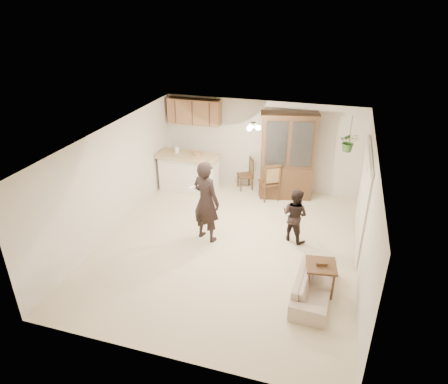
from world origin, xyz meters
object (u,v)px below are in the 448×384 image
(child, at_px, (295,214))
(chair_bar, at_px, (196,183))
(chair_hutch_left, at_px, (245,180))
(side_table, at_px, (320,277))
(chair_hutch_right, at_px, (269,188))
(china_hutch, at_px, (287,157))
(sofa, at_px, (314,280))
(adult, at_px, (206,203))

(child, xyz_separation_m, chair_bar, (-2.98, 1.69, -0.40))
(child, xyz_separation_m, chair_hutch_left, (-1.70, 2.30, -0.42))
(side_table, bearing_deg, chair_hutch_right, 115.07)
(china_hutch, height_order, chair_hutch_right, china_hutch)
(side_table, height_order, chair_bar, chair_bar)
(chair_bar, bearing_deg, chair_hutch_right, 21.90)
(side_table, distance_m, chair_bar, 4.96)
(chair_bar, bearing_deg, china_hutch, 27.64)
(sofa, xyz_separation_m, chair_bar, (-3.60, 3.49, -0.09))
(side_table, bearing_deg, china_hutch, 108.21)
(sofa, distance_m, chair_hutch_right, 3.98)
(chair_bar, relative_size, chair_hutch_right, 0.90)
(china_hutch, height_order, chair_hutch_left, china_hutch)
(chair_hutch_left, xyz_separation_m, chair_hutch_right, (0.78, -0.44, 0.05))
(china_hutch, bearing_deg, adult, -129.85)
(side_table, distance_m, chair_hutch_left, 4.60)
(sofa, distance_m, adult, 2.88)
(chair_hutch_right, bearing_deg, side_table, 82.25)
(adult, height_order, chair_hutch_right, adult)
(chair_bar, distance_m, chair_hutch_left, 1.42)
(child, bearing_deg, adult, 39.67)
(side_table, bearing_deg, sofa, -115.58)
(chair_bar, height_order, chair_hutch_left, chair_bar)
(side_table, bearing_deg, child, 113.43)
(china_hutch, height_order, side_table, china_hutch)
(child, relative_size, chair_hutch_left, 1.48)
(sofa, height_order, child, child)
(adult, height_order, chair_bar, adult)
(adult, relative_size, child, 1.33)
(chair_hutch_right, bearing_deg, adult, 34.86)
(china_hutch, distance_m, chair_hutch_right, 0.98)
(adult, bearing_deg, chair_hutch_right, -92.17)
(adult, height_order, side_table, adult)
(sofa, height_order, chair_hutch_left, chair_hutch_left)
(chair_bar, xyz_separation_m, chair_hutch_left, (1.28, 0.61, -0.01))
(chair_hutch_right, bearing_deg, sofa, 80.06)
(sofa, xyz_separation_m, chair_hutch_right, (-1.55, 3.67, -0.06))
(child, height_order, side_table, child)
(side_table, distance_m, chair_hutch_right, 3.85)
(chair_bar, bearing_deg, chair_hutch_left, 42.54)
(side_table, xyz_separation_m, chair_hutch_right, (-1.63, 3.49, -0.01))
(adult, height_order, child, adult)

